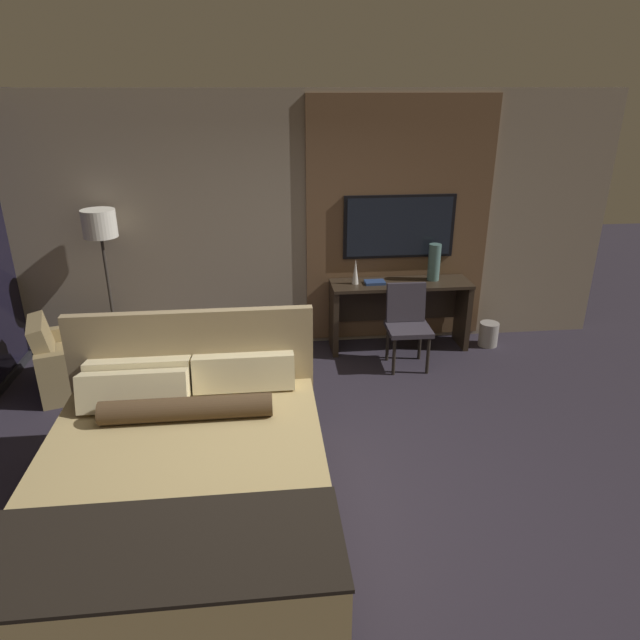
% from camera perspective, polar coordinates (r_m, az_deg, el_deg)
% --- Properties ---
extents(ground_plane, '(16.00, 16.00, 0.00)m').
position_cam_1_polar(ground_plane, '(4.57, -0.23, -15.70)').
color(ground_plane, '#28232D').
extents(wall_back_tv_panel, '(7.20, 0.09, 2.80)m').
position_cam_1_polar(wall_back_tv_panel, '(6.35, -1.42, 9.50)').
color(wall_back_tv_panel, gray).
rests_on(wall_back_tv_panel, ground_plane).
extents(bed, '(1.91, 2.23, 1.22)m').
position_cam_1_polar(bed, '(4.04, -13.53, -15.95)').
color(bed, '#33281E').
rests_on(bed, ground_plane).
extents(desk, '(1.56, 0.45, 0.79)m').
position_cam_1_polar(desk, '(6.53, 7.90, 1.61)').
color(desk, '#2D2319').
rests_on(desk, ground_plane).
extents(tv, '(1.25, 0.04, 0.70)m').
position_cam_1_polar(tv, '(6.45, 7.92, 9.23)').
color(tv, black).
extents(desk_chair, '(0.46, 0.46, 0.89)m').
position_cam_1_polar(desk_chair, '(6.12, 8.71, 0.17)').
color(desk_chair, '#38333D').
rests_on(desk_chair, ground_plane).
extents(armchair_by_window, '(0.91, 0.94, 0.77)m').
position_cam_1_polar(armchair_by_window, '(6.18, -23.25, -4.01)').
color(armchair_by_window, olive).
rests_on(armchair_by_window, ground_plane).
extents(floor_lamp, '(0.34, 0.34, 1.67)m').
position_cam_1_polar(floor_lamp, '(6.27, -21.04, 7.83)').
color(floor_lamp, '#282623').
rests_on(floor_lamp, ground_plane).
extents(vase_tall, '(0.14, 0.14, 0.41)m').
position_cam_1_polar(vase_tall, '(6.50, 11.34, 5.69)').
color(vase_tall, '#4C706B').
rests_on(vase_tall, desk).
extents(vase_short, '(0.07, 0.07, 0.28)m').
position_cam_1_polar(vase_short, '(6.27, 3.56, 4.86)').
color(vase_short, silver).
rests_on(vase_short, desk).
extents(book, '(0.22, 0.15, 0.03)m').
position_cam_1_polar(book, '(6.33, 5.50, 3.78)').
color(book, navy).
rests_on(book, desk).
extents(waste_bin, '(0.22, 0.22, 0.28)m').
position_cam_1_polar(waste_bin, '(6.91, 16.50, -1.36)').
color(waste_bin, gray).
rests_on(waste_bin, ground_plane).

